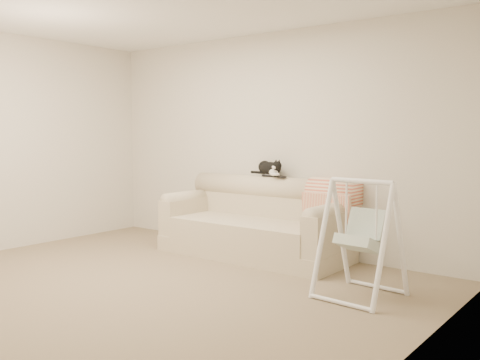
{
  "coord_description": "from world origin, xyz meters",
  "views": [
    {
      "loc": [
        3.66,
        -3.33,
        1.41
      ],
      "look_at": [
        0.1,
        1.27,
        0.9
      ],
      "focal_mm": 40.0,
      "sensor_mm": 36.0,
      "label": 1
    }
  ],
  "objects_px": {
    "remote_b": "(281,177)",
    "tuxedo_cat": "(270,168)",
    "remote_a": "(269,176)",
    "sofa": "(257,225)",
    "baby_swing": "(361,238)"
  },
  "relations": [
    {
      "from": "sofa",
      "to": "baby_swing",
      "type": "relative_size",
      "value": 2.14
    },
    {
      "from": "baby_swing",
      "to": "sofa",
      "type": "bearing_deg",
      "value": 155.55
    },
    {
      "from": "remote_a",
      "to": "baby_swing",
      "type": "bearing_deg",
      "value": -30.95
    },
    {
      "from": "sofa",
      "to": "remote_a",
      "type": "relative_size",
      "value": 12.03
    },
    {
      "from": "remote_b",
      "to": "baby_swing",
      "type": "distance_m",
      "value": 1.78
    },
    {
      "from": "remote_b",
      "to": "baby_swing",
      "type": "relative_size",
      "value": 0.17
    },
    {
      "from": "remote_a",
      "to": "remote_b",
      "type": "xyz_separation_m",
      "value": [
        0.18,
        -0.02,
        -0.0
      ]
    },
    {
      "from": "sofa",
      "to": "baby_swing",
      "type": "distance_m",
      "value": 1.8
    },
    {
      "from": "sofa",
      "to": "remote_a",
      "type": "height_order",
      "value": "remote_a"
    },
    {
      "from": "remote_b",
      "to": "tuxedo_cat",
      "type": "bearing_deg",
      "value": 166.1
    },
    {
      "from": "sofa",
      "to": "remote_a",
      "type": "distance_m",
      "value": 0.61
    },
    {
      "from": "remote_a",
      "to": "tuxedo_cat",
      "type": "distance_m",
      "value": 0.09
    },
    {
      "from": "remote_a",
      "to": "sofa",
      "type": "bearing_deg",
      "value": -90.37
    },
    {
      "from": "remote_a",
      "to": "remote_b",
      "type": "relative_size",
      "value": 1.07
    },
    {
      "from": "remote_b",
      "to": "tuxedo_cat",
      "type": "relative_size",
      "value": 0.34
    }
  ]
}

